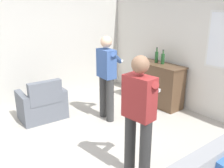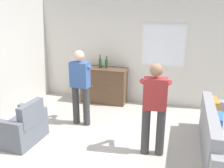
{
  "view_description": "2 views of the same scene",
  "coord_description": "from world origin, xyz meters",
  "px_view_note": "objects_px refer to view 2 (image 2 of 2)",
  "views": [
    {
      "loc": [
        2.91,
        -1.86,
        2.27
      ],
      "look_at": [
        0.1,
        0.31,
        1.1
      ],
      "focal_mm": 40.0,
      "sensor_mm": 36.0,
      "label": 1
    },
    {
      "loc": [
        1.24,
        -3.84,
        2.6
      ],
      "look_at": [
        0.06,
        0.28,
        1.22
      ],
      "focal_mm": 40.0,
      "sensor_mm": 36.0,
      "label": 2
    }
  ],
  "objects_px": {
    "couch": "(218,138)",
    "bottle_wine_green": "(107,64)",
    "sideboard_cabinet": "(104,85)",
    "armchair": "(23,128)",
    "person_standing_left": "(80,84)",
    "person_standing_right": "(154,105)",
    "bottle_liquor_amber": "(100,63)"
  },
  "relations": [
    {
      "from": "couch",
      "to": "bottle_wine_green",
      "type": "distance_m",
      "value": 3.36
    },
    {
      "from": "sideboard_cabinet",
      "to": "armchair",
      "type": "bearing_deg",
      "value": -109.88
    },
    {
      "from": "sideboard_cabinet",
      "to": "person_standing_left",
      "type": "relative_size",
      "value": 0.75
    },
    {
      "from": "couch",
      "to": "person_standing_left",
      "type": "xyz_separation_m",
      "value": [
        -2.8,
        0.5,
        0.6
      ]
    },
    {
      "from": "couch",
      "to": "bottle_wine_green",
      "type": "relative_size",
      "value": 7.43
    },
    {
      "from": "person_standing_right",
      "to": "couch",
      "type": "bearing_deg",
      "value": 12.56
    },
    {
      "from": "sideboard_cabinet",
      "to": "bottle_wine_green",
      "type": "relative_size",
      "value": 3.92
    },
    {
      "from": "person_standing_right",
      "to": "bottle_liquor_amber",
      "type": "bearing_deg",
      "value": 128.3
    },
    {
      "from": "bottle_wine_green",
      "to": "bottle_liquor_amber",
      "type": "height_order",
      "value": "bottle_liquor_amber"
    },
    {
      "from": "armchair",
      "to": "bottle_wine_green",
      "type": "distance_m",
      "value": 2.76
    },
    {
      "from": "person_standing_right",
      "to": "sideboard_cabinet",
      "type": "bearing_deg",
      "value": 126.96
    },
    {
      "from": "armchair",
      "to": "person_standing_left",
      "type": "height_order",
      "value": "person_standing_left"
    },
    {
      "from": "bottle_liquor_amber",
      "to": "bottle_wine_green",
      "type": "bearing_deg",
      "value": 4.19
    },
    {
      "from": "sideboard_cabinet",
      "to": "person_standing_right",
      "type": "height_order",
      "value": "person_standing_right"
    },
    {
      "from": "bottle_wine_green",
      "to": "bottle_liquor_amber",
      "type": "bearing_deg",
      "value": -175.81
    },
    {
      "from": "couch",
      "to": "armchair",
      "type": "relative_size",
      "value": 2.6
    },
    {
      "from": "person_standing_left",
      "to": "bottle_liquor_amber",
      "type": "bearing_deg",
      "value": 90.91
    },
    {
      "from": "bottle_wine_green",
      "to": "person_standing_right",
      "type": "distance_m",
      "value": 2.67
    },
    {
      "from": "couch",
      "to": "sideboard_cabinet",
      "type": "bearing_deg",
      "value": 145.21
    },
    {
      "from": "sideboard_cabinet",
      "to": "bottle_wine_green",
      "type": "distance_m",
      "value": 0.61
    },
    {
      "from": "armchair",
      "to": "person_standing_left",
      "type": "relative_size",
      "value": 0.54
    },
    {
      "from": "sideboard_cabinet",
      "to": "bottle_liquor_amber",
      "type": "height_order",
      "value": "bottle_liquor_amber"
    },
    {
      "from": "person_standing_left",
      "to": "person_standing_right",
      "type": "distance_m",
      "value": 1.84
    },
    {
      "from": "person_standing_left",
      "to": "armchair",
      "type": "bearing_deg",
      "value": -127.59
    },
    {
      "from": "couch",
      "to": "bottle_liquor_amber",
      "type": "xyz_separation_m",
      "value": [
        -2.82,
        1.92,
        0.76
      ]
    },
    {
      "from": "couch",
      "to": "bottle_wine_green",
      "type": "height_order",
      "value": "bottle_wine_green"
    },
    {
      "from": "bottle_wine_green",
      "to": "bottle_liquor_amber",
      "type": "relative_size",
      "value": 0.91
    },
    {
      "from": "couch",
      "to": "person_standing_right",
      "type": "distance_m",
      "value": 1.28
    },
    {
      "from": "couch",
      "to": "bottle_liquor_amber",
      "type": "height_order",
      "value": "bottle_liquor_amber"
    },
    {
      "from": "couch",
      "to": "person_standing_left",
      "type": "height_order",
      "value": "person_standing_left"
    },
    {
      "from": "bottle_wine_green",
      "to": "person_standing_right",
      "type": "xyz_separation_m",
      "value": [
        1.53,
        -2.18,
        -0.15
      ]
    },
    {
      "from": "couch",
      "to": "sideboard_cabinet",
      "type": "relative_size",
      "value": 1.89
    }
  ]
}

